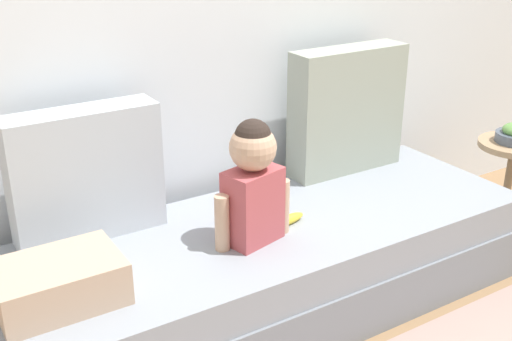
% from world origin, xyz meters
% --- Properties ---
extents(ground_plane, '(12.00, 12.00, 0.00)m').
position_xyz_m(ground_plane, '(0.00, 0.00, 0.00)').
color(ground_plane, '#93704C').
extents(back_wall, '(5.51, 0.10, 2.20)m').
position_xyz_m(back_wall, '(0.00, 0.53, 1.10)').
color(back_wall, silver).
rests_on(back_wall, ground).
extents(couch, '(2.31, 0.81, 0.39)m').
position_xyz_m(couch, '(0.00, 0.00, 0.19)').
color(couch, gray).
rests_on(couch, ground).
extents(throw_pillow_left, '(0.57, 0.16, 0.51)m').
position_xyz_m(throw_pillow_left, '(-0.64, 0.30, 0.65)').
color(throw_pillow_left, '#B2BCC6').
rests_on(throw_pillow_left, couch).
extents(throw_pillow_right, '(0.58, 0.16, 0.60)m').
position_xyz_m(throw_pillow_right, '(0.64, 0.30, 0.69)').
color(throw_pillow_right, '#99A393').
rests_on(throw_pillow_right, couch).
extents(toddler, '(0.33, 0.19, 0.49)m').
position_xyz_m(toddler, '(-0.12, -0.08, 0.65)').
color(toddler, '#B24C51').
rests_on(toddler, couch).
extents(banana, '(0.17, 0.07, 0.04)m').
position_xyz_m(banana, '(0.06, -0.04, 0.41)').
color(banana, yellow).
rests_on(banana, couch).
extents(folded_blanket, '(0.40, 0.28, 0.15)m').
position_xyz_m(folded_blanket, '(-0.88, -0.10, 0.47)').
color(folded_blanket, tan).
rests_on(folded_blanket, couch).
extents(side_table, '(0.36, 0.36, 0.47)m').
position_xyz_m(side_table, '(1.48, -0.03, 0.36)').
color(side_table, tan).
rests_on(side_table, ground).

